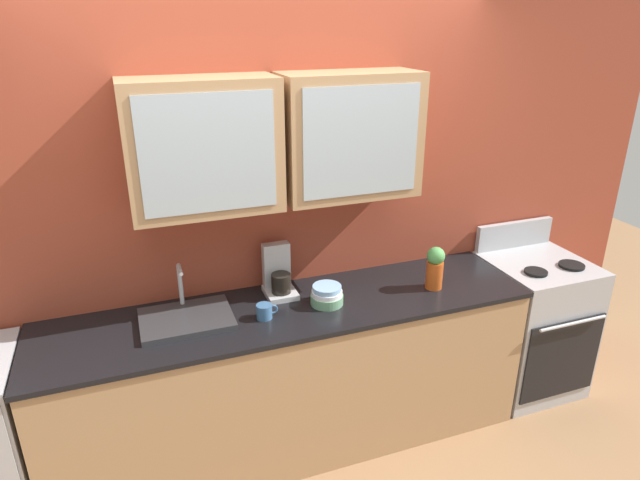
# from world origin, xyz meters

# --- Properties ---
(ground_plane) EXTENTS (10.00, 10.00, 0.00)m
(ground_plane) POSITION_xyz_m (0.00, 0.00, 0.00)
(ground_plane) COLOR #936B47
(back_wall_unit) EXTENTS (5.17, 0.43, 2.71)m
(back_wall_unit) POSITION_xyz_m (-0.00, 0.33, 1.44)
(back_wall_unit) COLOR #993D28
(back_wall_unit) RESTS_ON ground_plane
(counter) EXTENTS (2.71, 0.64, 0.92)m
(counter) POSITION_xyz_m (0.00, 0.00, 0.46)
(counter) COLOR #A87F56
(counter) RESTS_ON ground_plane
(stove_range) EXTENTS (0.62, 0.65, 1.10)m
(stove_range) POSITION_xyz_m (1.68, -0.00, 0.47)
(stove_range) COLOR #ADAFB5
(stove_range) RESTS_ON ground_plane
(sink_faucet) EXTENTS (0.47, 0.35, 0.27)m
(sink_faucet) POSITION_xyz_m (-0.56, 0.05, 0.94)
(sink_faucet) COLOR #2D2D30
(sink_faucet) RESTS_ON counter
(bowl_stack) EXTENTS (0.18, 0.18, 0.11)m
(bowl_stack) POSITION_xyz_m (0.19, -0.03, 0.97)
(bowl_stack) COLOR #669972
(bowl_stack) RESTS_ON counter
(vase) EXTENTS (0.10, 0.10, 0.25)m
(vase) POSITION_xyz_m (0.84, -0.06, 1.05)
(vase) COLOR #BF4C19
(vase) RESTS_ON counter
(cup_near_sink) EXTENTS (0.12, 0.08, 0.08)m
(cup_near_sink) POSITION_xyz_m (-0.17, -0.06, 0.96)
(cup_near_sink) COLOR #38608C
(cup_near_sink) RESTS_ON counter
(coffee_maker) EXTENTS (0.17, 0.20, 0.29)m
(coffee_maker) POSITION_xyz_m (-0.02, 0.19, 1.03)
(coffee_maker) COLOR #B7B7BC
(coffee_maker) RESTS_ON counter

